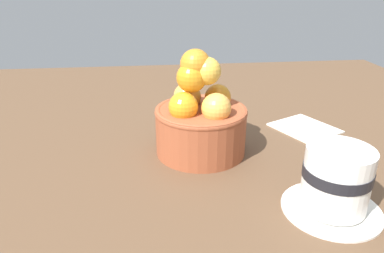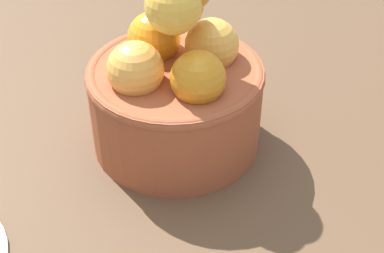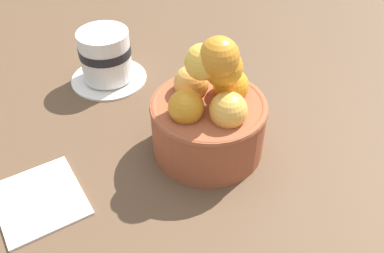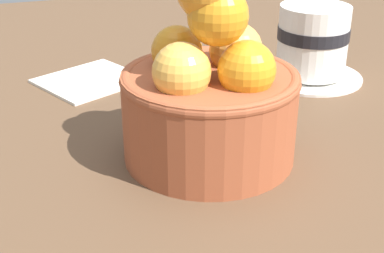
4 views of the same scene
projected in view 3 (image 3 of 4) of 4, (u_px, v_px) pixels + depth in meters
ground_plane at (207, 158)px, 52.98cm from camera, size 112.74×118.81×3.67cm
terracotta_bowl at (209, 114)px, 48.16cm from camera, size 13.59×13.59×15.56cm
coffee_cup at (106, 58)px, 60.56cm from camera, size 11.24×11.24×7.88cm
folded_napkin at (39, 198)px, 45.35cm from camera, size 12.68×12.25×0.60cm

